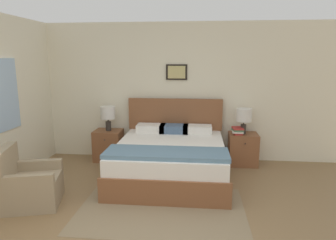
{
  "coord_description": "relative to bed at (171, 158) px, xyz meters",
  "views": [
    {
      "loc": [
        0.72,
        -2.5,
        1.93
      ],
      "look_at": [
        0.29,
        1.75,
        1.05
      ],
      "focal_mm": 32.0,
      "sensor_mm": 36.0,
      "label": 1
    }
  ],
  "objects": [
    {
      "name": "wall_back",
      "position": [
        -0.29,
        1.05,
        0.97
      ],
      "size": [
        6.8,
        0.09,
        2.6
      ],
      "color": "beige",
      "rests_on": "ground_plane"
    },
    {
      "name": "area_rug_main",
      "position": [
        -0.02,
        -1.1,
        -0.33
      ],
      "size": [
        2.15,
        1.44,
        0.01
      ],
      "color": "#897556",
      "rests_on": "ground_plane"
    },
    {
      "name": "bed",
      "position": [
        0.0,
        0.0,
        0.0
      ],
      "size": [
        1.78,
        1.98,
        1.19
      ],
      "color": "brown",
      "rests_on": "ground_plane"
    },
    {
      "name": "armchair",
      "position": [
        -1.81,
        -1.12,
        -0.06
      ],
      "size": [
        0.86,
        0.83,
        0.8
      ],
      "rotation": [
        0.0,
        0.0,
        -1.31
      ],
      "color": "#998466",
      "rests_on": "ground_plane"
    },
    {
      "name": "nightstand_near_window",
      "position": [
        -1.27,
        0.76,
        -0.04
      ],
      "size": [
        0.52,
        0.45,
        0.59
      ],
      "color": "brown",
      "rests_on": "ground_plane"
    },
    {
      "name": "nightstand_by_door",
      "position": [
        1.27,
        0.76,
        -0.04
      ],
      "size": [
        0.52,
        0.45,
        0.59
      ],
      "color": "brown",
      "rests_on": "ground_plane"
    },
    {
      "name": "table_lamp_near_window",
      "position": [
        -1.26,
        0.75,
        0.58
      ],
      "size": [
        0.28,
        0.28,
        0.47
      ],
      "color": "#2D2823",
      "rests_on": "nightstand_near_window"
    },
    {
      "name": "table_lamp_by_door",
      "position": [
        1.26,
        0.75,
        0.58
      ],
      "size": [
        0.28,
        0.28,
        0.47
      ],
      "color": "#2D2823",
      "rests_on": "nightstand_by_door"
    },
    {
      "name": "book_thick_bottom",
      "position": [
        1.16,
        0.72,
        0.28
      ],
      "size": [
        0.17,
        0.23,
        0.04
      ],
      "rotation": [
        0.0,
        0.0,
        0.11
      ],
      "color": "#B7332D",
      "rests_on": "nightstand_by_door"
    },
    {
      "name": "book_hardcover_middle",
      "position": [
        1.16,
        0.72,
        0.31
      ],
      "size": [
        0.21,
        0.25,
        0.03
      ],
      "rotation": [
        0.0,
        0.0,
        -0.05
      ],
      "color": "silver",
      "rests_on": "book_thick_bottom"
    },
    {
      "name": "book_novel_upper",
      "position": [
        1.16,
        0.72,
        0.34
      ],
      "size": [
        0.21,
        0.24,
        0.04
      ],
      "rotation": [
        0.0,
        0.0,
        0.19
      ],
      "color": "#4C7551",
      "rests_on": "book_hardcover_middle"
    },
    {
      "name": "book_slim_near_top",
      "position": [
        1.16,
        0.72,
        0.37
      ],
      "size": [
        0.2,
        0.25,
        0.03
      ],
      "rotation": [
        0.0,
        0.0,
        0.1
      ],
      "color": "#B7332D",
      "rests_on": "book_novel_upper"
    }
  ]
}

